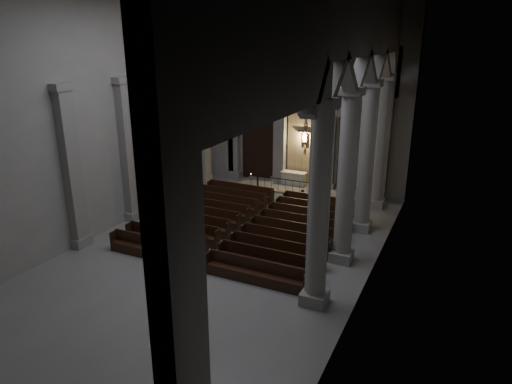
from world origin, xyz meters
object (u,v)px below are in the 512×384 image
(candle_stand_left, at_px, (251,187))
(candle_stand_right, at_px, (338,197))
(altar_rail, at_px, (293,185))
(altar, at_px, (294,178))
(worshipper, at_px, (302,198))
(pews, at_px, (246,227))

(candle_stand_left, relative_size, candle_stand_right, 0.81)
(altar_rail, height_order, candle_stand_right, candle_stand_right)
(candle_stand_right, bearing_deg, candle_stand_left, -178.15)
(candle_stand_left, bearing_deg, altar, 46.82)
(altar_rail, xyz_separation_m, candle_stand_right, (3.23, -0.43, -0.25))
(candle_stand_left, relative_size, worshipper, 1.15)
(altar, height_order, candle_stand_right, candle_stand_right)
(altar, distance_m, worshipper, 4.14)
(altar_rail, distance_m, worshipper, 2.37)
(altar_rail, relative_size, candle_stand_right, 3.31)
(candle_stand_left, height_order, candle_stand_right, candle_stand_right)
(altar, xyz_separation_m, candle_stand_left, (-2.21, -2.35, -0.26))
(altar_rail, relative_size, worshipper, 4.67)
(pews, xyz_separation_m, worshipper, (1.37, 5.04, 0.22))
(altar, height_order, pews, altar)
(altar, height_order, altar_rail, altar)
(candle_stand_left, relative_size, pews, 0.13)
(altar_rail, height_order, pews, pews)
(candle_stand_right, relative_size, pews, 0.16)
(candle_stand_right, height_order, pews, candle_stand_right)
(altar_rail, relative_size, candle_stand_left, 4.07)
(altar, height_order, candle_stand_left, candle_stand_left)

